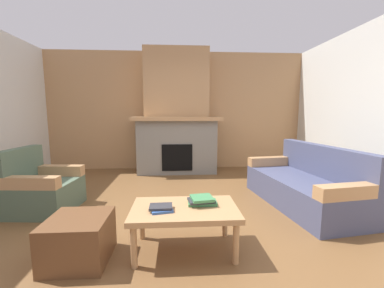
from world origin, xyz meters
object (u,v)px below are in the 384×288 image
object	(u,v)px
fireplace	(177,120)
coffee_table	(185,213)
ottoman	(79,239)
couch	(305,185)
armchair	(42,189)

from	to	relation	value
fireplace	coffee_table	size ratio (longest dim) A/B	2.70
fireplace	ottoman	distance (m)	3.52
couch	armchair	bearing A→B (deg)	179.30
fireplace	armchair	bearing A→B (deg)	-131.35
fireplace	armchair	size ratio (longest dim) A/B	3.18
couch	armchair	size ratio (longest dim) A/B	2.23
armchair	coffee_table	bearing A→B (deg)	-29.56
ottoman	fireplace	bearing A→B (deg)	74.95
fireplace	couch	xyz separation A→B (m)	(1.83, -2.13, -0.88)
couch	ottoman	distance (m)	2.94
fireplace	coffee_table	bearing A→B (deg)	-88.81
coffee_table	armchair	bearing A→B (deg)	150.44
fireplace	ottoman	size ratio (longest dim) A/B	5.19
fireplace	ottoman	world-z (taller)	fireplace
couch	coffee_table	xyz separation A→B (m)	(-1.76, -1.03, 0.09)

